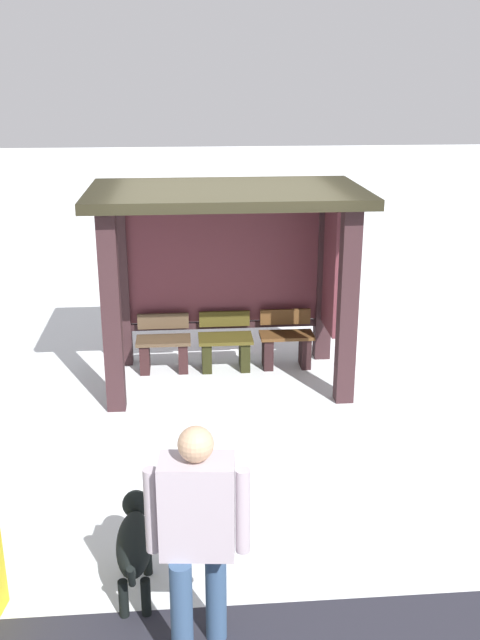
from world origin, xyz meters
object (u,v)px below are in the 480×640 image
object	(u,v)px
bench_right_inside	(286,344)
dog	(135,541)
bench_left_inside	(164,348)
bench_center_inside	(225,347)
bus_shelter	(233,240)
person_walking	(198,527)

from	to	relation	value
bench_right_inside	dog	bearing A→B (deg)	-112.54
bench_left_inside	bench_center_inside	world-z (taller)	same
bench_center_inside	bench_left_inside	bearing A→B (deg)	-179.96
bench_left_inside	dog	world-z (taller)	bench_left_inside
bus_shelter	dog	bearing A→B (deg)	-104.48
bench_left_inside	person_walking	bearing A→B (deg)	-86.19
bus_shelter	person_walking	size ratio (longest dim) A/B	1.90
bench_left_inside	bench_center_inside	xyz separation A→B (m)	(0.78, 0.00, -0.00)
bus_shelter	bench_right_inside	size ratio (longest dim) A/B	4.28
bench_left_inside	bench_right_inside	distance (m)	1.57
bus_shelter	dog	xyz separation A→B (m)	(-1.00, -3.86, -1.32)
dog	bench_center_inside	bearing A→B (deg)	77.40
bus_shelter	bench_left_inside	xyz separation A→B (m)	(-0.87, 0.23, -1.44)
bus_shelter	bench_right_inside	world-z (taller)	bus_shelter
person_walking	bus_shelter	bearing A→B (deg)	83.05
bench_right_inside	dog	distance (m)	4.44
bench_center_inside	person_walking	bearing A→B (deg)	-95.64
person_walking	dog	size ratio (longest dim) A/B	1.67
bench_left_inside	dog	distance (m)	4.10
bench_left_inside	dog	bearing A→B (deg)	-91.83
bench_right_inside	person_walking	bearing A→B (deg)	-104.79
person_walking	dog	world-z (taller)	person_walking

